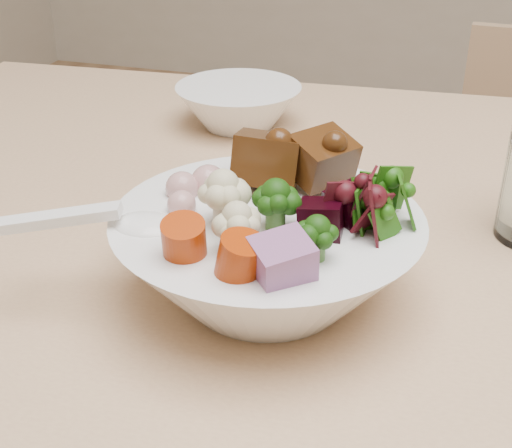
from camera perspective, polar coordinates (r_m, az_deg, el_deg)
food_bowl at (r=0.55m, az=1.14°, el=-2.09°), size 0.24×0.24×0.13m
soup_spoon at (r=0.53m, az=-10.63°, el=-0.09°), size 0.14×0.07×0.03m
side_bowl at (r=0.90m, az=-1.40°, el=9.40°), size 0.16×0.16×0.05m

